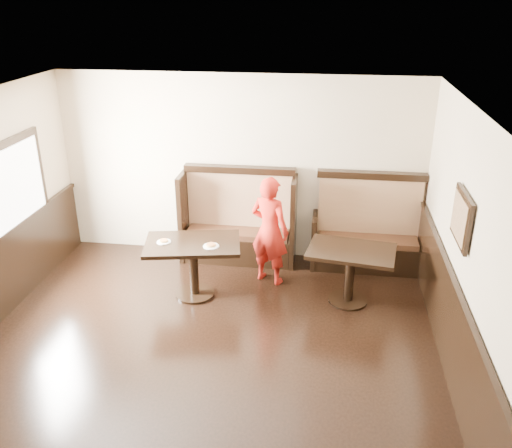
% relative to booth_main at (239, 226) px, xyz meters
% --- Properties ---
extents(ground, '(7.00, 7.00, 0.00)m').
position_rel_booth_main_xyz_m(ground, '(0.00, -3.30, -0.53)').
color(ground, black).
rests_on(ground, ground).
extents(room_shell, '(7.00, 7.00, 7.00)m').
position_rel_booth_main_xyz_m(room_shell, '(-0.30, -3.01, 0.14)').
color(room_shell, '#C1AE8C').
rests_on(room_shell, ground).
extents(booth_main, '(1.75, 0.72, 1.45)m').
position_rel_booth_main_xyz_m(booth_main, '(0.00, 0.00, 0.00)').
color(booth_main, black).
rests_on(booth_main, ground).
extents(booth_neighbor, '(1.65, 0.72, 1.45)m').
position_rel_booth_main_xyz_m(booth_neighbor, '(1.95, -0.00, -0.05)').
color(booth_neighbor, black).
rests_on(booth_neighbor, ground).
extents(table_main, '(1.37, 1.00, 0.80)m').
position_rel_booth_main_xyz_m(table_main, '(-0.42, -1.20, 0.08)').
color(table_main, black).
rests_on(table_main, ground).
extents(table_neighbor, '(1.21, 0.89, 0.77)m').
position_rel_booth_main_xyz_m(table_neighbor, '(1.67, -1.09, 0.05)').
color(table_neighbor, black).
rests_on(table_neighbor, ground).
extents(child, '(0.68, 0.57, 1.57)m').
position_rel_booth_main_xyz_m(child, '(0.55, -0.66, 0.26)').
color(child, '#AB1B12').
rests_on(child, ground).
extents(pizza_plate_left, '(0.19, 0.19, 0.03)m').
position_rel_booth_main_xyz_m(pizza_plate_left, '(-0.80, -1.25, 0.28)').
color(pizza_plate_left, white).
rests_on(pizza_plate_left, table_main).
extents(pizza_plate_right, '(0.21, 0.21, 0.04)m').
position_rel_booth_main_xyz_m(pizza_plate_right, '(-0.15, -1.29, 0.28)').
color(pizza_plate_right, white).
rests_on(pizza_plate_right, table_main).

